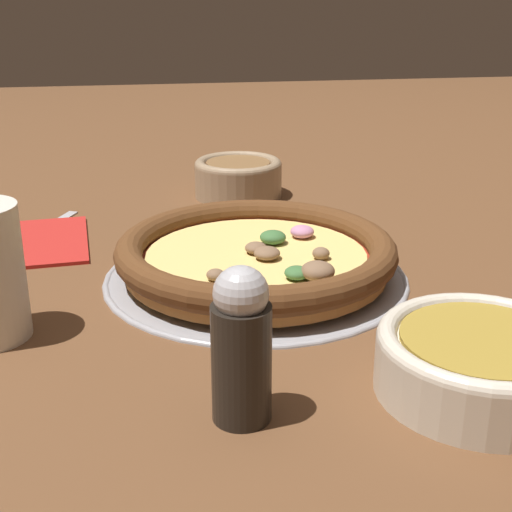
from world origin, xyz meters
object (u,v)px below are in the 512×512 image
at_px(bowl_far, 238,176).
at_px(napkin, 30,241).
at_px(pizza, 257,254).
at_px(bowl_near, 482,359).
at_px(pepper_shaker, 241,345).
at_px(fork, 29,238).
at_px(pizza_tray, 256,274).

xyz_separation_m(bowl_far, napkin, (0.16, -0.26, -0.02)).
distance_m(pizza, bowl_far, 0.30).
bearing_deg(pizza, napkin, -120.63).
distance_m(bowl_near, pepper_shaker, 0.17).
bearing_deg(pepper_shaker, pizza, 168.12).
distance_m(napkin, pepper_shaker, 0.42).
relative_size(bowl_far, pepper_shaker, 1.09).
bearing_deg(pepper_shaker, napkin, -153.89).
bearing_deg(pepper_shaker, fork, -154.50).
xyz_separation_m(pizza_tray, pepper_shaker, (0.24, -0.05, 0.05)).
bearing_deg(napkin, pizza_tray, 59.40).
bearing_deg(pizza_tray, bowl_near, 27.55).
bearing_deg(fork, napkin, 33.41).
relative_size(pizza_tray, napkin, 1.81).
xyz_separation_m(bowl_near, fork, (-0.39, -0.36, -0.02)).
bearing_deg(fork, pizza_tray, 80.64).
relative_size(bowl_near, fork, 0.83).
height_order(pizza_tray, bowl_far, bowl_far).
bearing_deg(fork, bowl_near, 66.51).
xyz_separation_m(pizza, napkin, (-0.14, -0.24, -0.02)).
distance_m(pizza_tray, bowl_near, 0.27).
bearing_deg(napkin, bowl_near, 43.73).
bearing_deg(fork, pepper_shaker, 49.27).
xyz_separation_m(bowl_far, fork, (0.14, -0.26, -0.03)).
bearing_deg(pepper_shaker, bowl_far, 172.07).
height_order(pizza, bowl_near, bowl_near).
height_order(bowl_far, napkin, bowl_far).
bearing_deg(bowl_far, bowl_near, 10.47).
xyz_separation_m(fork, pepper_shaker, (0.39, 0.19, 0.05)).
bearing_deg(fork, bowl_far, 141.79).
bearing_deg(pizza, bowl_near, 27.51).
height_order(bowl_near, bowl_far, bowl_far).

